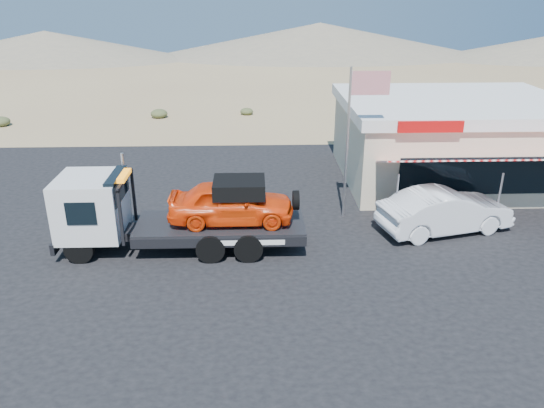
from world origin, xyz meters
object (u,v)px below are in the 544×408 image
at_px(jerky_store, 451,139).
at_px(flagpole, 354,127).
at_px(white_sedan, 445,211).
at_px(tow_truck, 175,209).

relative_size(jerky_store, flagpole, 1.73).
distance_m(white_sedan, flagpole, 4.72).
height_order(tow_truck, white_sedan, tow_truck).
bearing_deg(white_sedan, jerky_store, -34.51).
relative_size(tow_truck, flagpole, 1.42).
xyz_separation_m(tow_truck, white_sedan, (10.03, 1.05, -0.68)).
bearing_deg(flagpole, jerky_store, 38.79).
height_order(tow_truck, jerky_store, jerky_store).
relative_size(tow_truck, white_sedan, 1.68).
height_order(white_sedan, jerky_store, jerky_store).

